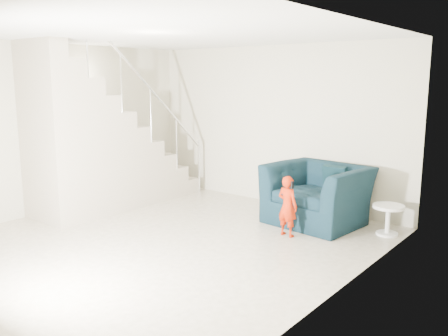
% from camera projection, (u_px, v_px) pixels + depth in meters
% --- Properties ---
extents(floor, '(5.50, 5.50, 0.00)m').
position_uv_depth(floor, '(159.00, 243.00, 6.28)').
color(floor, gray).
rests_on(floor, ground).
extents(ceiling, '(5.50, 5.50, 0.00)m').
position_uv_depth(ceiling, '(153.00, 32.00, 5.79)').
color(ceiling, silver).
rests_on(ceiling, back_wall).
extents(back_wall, '(5.00, 0.00, 5.00)m').
position_uv_depth(back_wall, '(273.00, 126.00, 8.15)').
color(back_wall, '#BAB497').
rests_on(back_wall, floor).
extents(left_wall, '(0.00, 5.50, 5.50)m').
position_uv_depth(left_wall, '(48.00, 129.00, 7.57)').
color(left_wall, '#BAB497').
rests_on(left_wall, floor).
extents(right_wall, '(0.00, 5.50, 5.50)m').
position_uv_depth(right_wall, '(338.00, 163.00, 4.50)').
color(right_wall, '#BAB497').
rests_on(right_wall, floor).
extents(armchair, '(1.47, 1.31, 0.88)m').
position_uv_depth(armchair, '(317.00, 194.00, 7.08)').
color(armchair, black).
rests_on(armchair, floor).
extents(toddler, '(0.33, 0.24, 0.85)m').
position_uv_depth(toddler, '(287.00, 206.00, 6.49)').
color(toddler, '#910604').
rests_on(toddler, floor).
extents(side_table, '(0.43, 0.43, 0.43)m').
position_uv_depth(side_table, '(388.00, 215.00, 6.55)').
color(side_table, white).
rests_on(side_table, floor).
extents(staircase, '(1.02, 3.03, 3.62)m').
position_uv_depth(staircase, '(97.00, 153.00, 7.76)').
color(staircase, '#ADA089').
rests_on(staircase, floor).
extents(cushion, '(0.36, 0.17, 0.36)m').
position_uv_depth(cushion, '(335.00, 177.00, 7.15)').
color(cushion, black).
rests_on(cushion, armchair).
extents(throw, '(0.05, 0.54, 0.60)m').
position_uv_depth(throw, '(281.00, 183.00, 7.35)').
color(throw, black).
rests_on(throw, armchair).
extents(phone, '(0.02, 0.05, 0.10)m').
position_uv_depth(phone, '(292.00, 185.00, 6.36)').
color(phone, black).
rests_on(phone, toddler).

